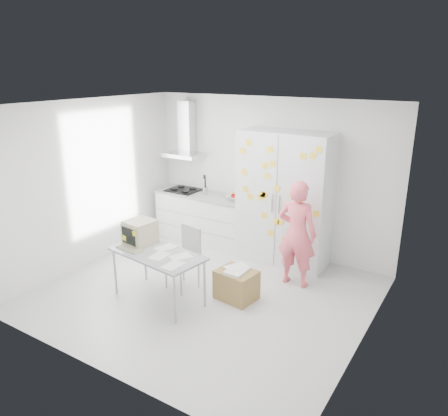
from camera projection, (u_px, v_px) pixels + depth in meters
The scene contains 10 objects.
floor at pixel (205, 295), 6.37m from camera, with size 4.50×4.00×0.02m, color silver.
walls at pixel (231, 194), 6.53m from camera, with size 4.52×4.01×2.70m.
ceiling at pixel (202, 105), 5.54m from camera, with size 4.50×4.00×0.02m, color white.
counter_run at pixel (203, 217), 8.20m from camera, with size 1.84×0.63×1.28m.
range_hood at pixel (186, 135), 8.08m from camera, with size 0.70×0.48×1.01m.
tall_cabinet at pixel (285, 199), 7.15m from camera, with size 1.50×0.68×2.20m.
person at pixel (297, 234), 6.44m from camera, with size 0.59×0.39×1.63m, color #FE6273.
desk at pixel (146, 241), 6.16m from camera, with size 1.43×0.86×1.07m.
chair at pixel (186, 254), 6.44m from camera, with size 0.50×0.50×0.94m.
cardboard_box at pixel (236, 284), 6.19m from camera, with size 0.59×0.49×0.47m.
Camera 1 is at (3.25, -4.66, 3.16)m, focal length 35.00 mm.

